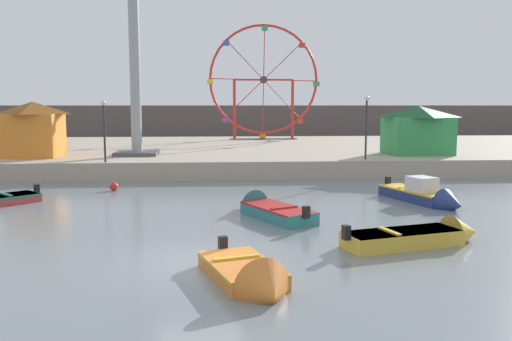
% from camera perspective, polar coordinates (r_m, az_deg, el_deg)
% --- Properties ---
extents(ground_plane, '(240.00, 240.00, 0.00)m').
position_cam_1_polar(ground_plane, '(15.49, -6.27, -9.70)').
color(ground_plane, slate).
extents(quay_promenade, '(110.00, 25.90, 1.11)m').
position_cam_1_polar(quay_promenade, '(44.35, -4.92, 1.94)').
color(quay_promenade, tan).
rests_on(quay_promenade, ground_plane).
extents(distant_town_skyline, '(140.00, 3.00, 4.40)m').
position_cam_1_polar(distant_town_skyline, '(66.12, -4.70, 5.03)').
color(distant_town_skyline, '#564C47').
rests_on(distant_town_skyline, ground_plane).
extents(motorboat_orange_hull, '(2.50, 3.92, 1.44)m').
position_cam_1_polar(motorboat_orange_hull, '(13.33, -0.43, -11.45)').
color(motorboat_orange_hull, orange).
rests_on(motorboat_orange_hull, ground_plane).
extents(motorboat_teal_painted, '(3.22, 4.70, 1.31)m').
position_cam_1_polar(motorboat_teal_painted, '(21.70, 1.15, -4.09)').
color(motorboat_teal_painted, teal).
rests_on(motorboat_teal_painted, ground_plane).
extents(motorboat_navy_blue, '(2.67, 5.29, 1.51)m').
position_cam_1_polar(motorboat_navy_blue, '(25.48, 17.65, -2.54)').
color(motorboat_navy_blue, navy).
rests_on(motorboat_navy_blue, ground_plane).
extents(motorboat_mustard_yellow, '(5.03, 2.50, 1.23)m').
position_cam_1_polar(motorboat_mustard_yellow, '(18.07, 17.50, -6.67)').
color(motorboat_mustard_yellow, gold).
rests_on(motorboat_mustard_yellow, ground_plane).
extents(ferris_wheel_red_frame, '(10.91, 1.20, 11.07)m').
position_cam_1_polar(ferris_wheel_red_frame, '(52.47, 0.82, 9.43)').
color(ferris_wheel_red_frame, red).
rests_on(ferris_wheel_red_frame, quay_promenade).
extents(drop_tower_steel_tower, '(2.80, 2.80, 16.16)m').
position_cam_1_polar(drop_tower_steel_tower, '(36.96, -12.91, 14.36)').
color(drop_tower_steel_tower, '#999EA3').
rests_on(drop_tower_steel_tower, quay_promenade).
extents(carnival_booth_orange_canopy, '(3.60, 3.38, 3.55)m').
position_cam_1_polar(carnival_booth_orange_canopy, '(37.52, -22.63, 4.18)').
color(carnival_booth_orange_canopy, orange).
rests_on(carnival_booth_orange_canopy, quay_promenade).
extents(carnival_booth_green_kiosk, '(4.76, 3.63, 3.29)m').
position_cam_1_polar(carnival_booth_green_kiosk, '(37.97, 16.87, 4.25)').
color(carnival_booth_green_kiosk, '#33934C').
rests_on(carnival_booth_green_kiosk, quay_promenade).
extents(promenade_lamp_near, '(0.32, 0.32, 3.64)m').
position_cam_1_polar(promenade_lamp_near, '(32.38, -15.92, 5.08)').
color(promenade_lamp_near, '#2D2D33').
rests_on(promenade_lamp_near, quay_promenade).
extents(promenade_lamp_far, '(0.32, 0.32, 3.90)m').
position_cam_1_polar(promenade_lamp_far, '(33.60, 11.70, 5.52)').
color(promenade_lamp_far, '#2D2D33').
rests_on(promenade_lamp_far, quay_promenade).
extents(mooring_buoy_orange, '(0.44, 0.44, 0.44)m').
position_cam_1_polar(mooring_buoy_orange, '(28.85, -14.93, -1.66)').
color(mooring_buoy_orange, red).
rests_on(mooring_buoy_orange, ground_plane).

